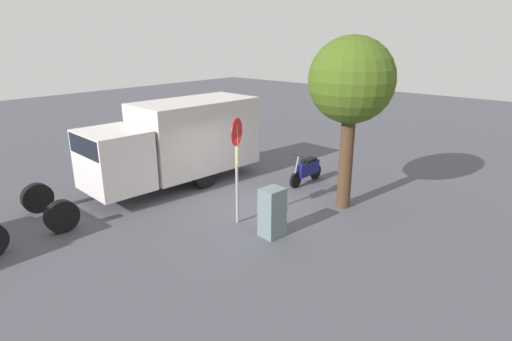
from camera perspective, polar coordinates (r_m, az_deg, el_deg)
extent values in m
plane|color=#494A53|center=(13.20, -1.59, -4.80)|extent=(60.00, 60.00, 0.00)
cylinder|color=black|center=(16.15, -11.26, 0.87)|extent=(0.91, 0.31, 0.90)
cylinder|color=black|center=(14.67, -7.09, -0.67)|extent=(0.91, 0.31, 0.90)
cylinder|color=black|center=(14.21, -27.80, -3.34)|extent=(0.91, 0.31, 0.90)
cylinder|color=black|center=(12.50, -25.08, -5.72)|extent=(0.91, 0.31, 0.90)
cube|color=silver|center=(15.29, -8.29, 4.91)|extent=(4.52, 2.47, 2.49)
cube|color=silver|center=(13.77, -18.91, 1.36)|extent=(1.93, 2.21, 1.90)
cube|color=black|center=(13.62, -19.16, 3.78)|extent=(1.94, 2.05, 0.60)
cylinder|color=black|center=(14.67, 5.45, -1.32)|extent=(0.56, 0.10, 0.56)
cylinder|color=black|center=(15.64, 8.19, -0.18)|extent=(0.56, 0.10, 0.56)
cube|color=navy|center=(15.10, 7.02, 0.32)|extent=(1.10, 0.33, 0.48)
cube|color=black|center=(15.10, 7.27, 1.38)|extent=(0.64, 0.28, 0.12)
cylinder|color=slate|center=(14.53, 5.63, 0.78)|extent=(0.28, 0.07, 0.69)
cylinder|color=black|center=(14.43, 5.68, 2.10)|extent=(0.04, 0.55, 0.04)
cylinder|color=#9E9EA3|center=(11.54, -2.64, -0.67)|extent=(0.08, 0.08, 2.85)
cylinder|color=red|center=(11.19, -2.66, 5.30)|extent=(0.71, 0.32, 0.76)
cube|color=yellow|center=(11.35, -2.61, 2.15)|extent=(0.33, 0.33, 0.44)
cylinder|color=#47301E|center=(12.92, 12.24, 1.41)|extent=(0.42, 0.42, 3.03)
sphere|color=#3F5818|center=(12.46, 12.98, 12.01)|extent=(2.50, 2.50, 2.50)
cube|color=slate|center=(11.04, 2.24, -5.77)|extent=(0.64, 0.55, 1.34)
torus|color=#B7B7BC|center=(12.47, 1.96, -6.23)|extent=(0.85, 0.18, 0.85)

